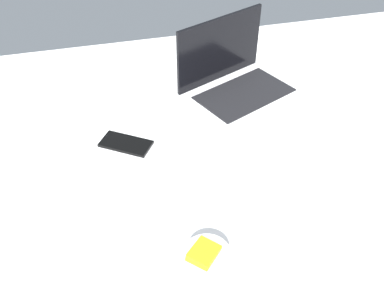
{
  "coord_description": "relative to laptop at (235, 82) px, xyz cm",
  "views": [
    {
      "loc": [
        -53.43,
        -83.65,
        94.72
      ],
      "look_at": [
        -32.75,
        -2.79,
        24.0
      ],
      "focal_mm": 40.02,
      "sensor_mm": 36.0,
      "label": 1
    }
  ],
  "objects": [
    {
      "name": "bed_mattress",
      "position": [
        11.44,
        -25.31,
        -13.41
      ],
      "size": [
        180.0,
        140.0,
        18.0
      ],
      "primitive_type": "cube",
      "color": "white",
      "rests_on": "ground"
    },
    {
      "name": "laptop",
      "position": [
        0.0,
        0.0,
        0.0
      ],
      "size": [
        39.42,
        34.22,
        23.0
      ],
      "rotation": [
        0.0,
        0.0,
        0.41
      ],
      "color": "silver",
      "rests_on": "bed_mattress"
    },
    {
      "name": "snack_cup",
      "position": [
        -27.79,
        -64.57,
        1.34
      ],
      "size": [
        9.13,
        9.03,
        12.59
      ],
      "color": "silver",
      "rests_on": "bed_mattress"
    },
    {
      "name": "cell_phone",
      "position": [
        -37.36,
        -17.04,
        -4.01
      ],
      "size": [
        15.41,
        13.47,
        0.8
      ],
      "primitive_type": "cube",
      "rotation": [
        0.0,
        0.0,
        0.98
      ],
      "color": "black",
      "rests_on": "bed_mattress"
    }
  ]
}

